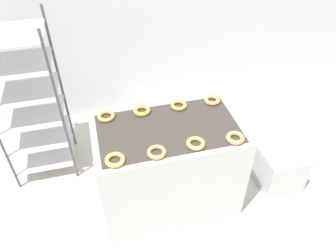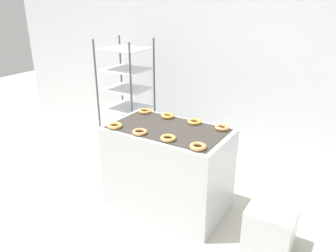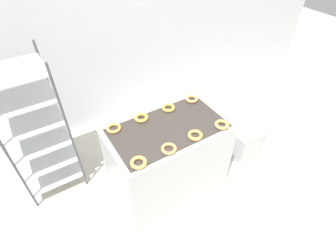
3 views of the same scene
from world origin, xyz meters
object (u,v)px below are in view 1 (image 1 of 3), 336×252
object	(u,v)px
fryer_machine	(168,166)
donut_far_midright	(179,105)
donut_near_left	(115,160)
donut_near_right	(235,138)
donut_near_midright	(196,143)
donut_far_right	(212,100)
baking_rack_cart	(29,102)
donut_near_midleft	(157,152)
glaze_bin	(279,168)
donut_far_left	(106,116)
donut_far_midleft	(142,110)

from	to	relation	value
fryer_machine	donut_far_midright	size ratio (longest dim) A/B	8.48
donut_near_left	donut_near_right	distance (m)	0.91
donut_near_midright	donut_far_right	bearing A→B (deg)	57.30
donut_near_right	donut_far_right	world-z (taller)	same
fryer_machine	baking_rack_cart	xyz separation A→B (m)	(-1.11, 0.75, 0.37)
fryer_machine	donut_near_midleft	xyz separation A→B (m)	(-0.15, -0.26, 0.46)
glaze_bin	donut_near_midleft	xyz separation A→B (m)	(-1.25, -0.17, 0.70)
baking_rack_cart	donut_far_midright	xyz separation A→B (m)	(1.27, -0.50, 0.09)
fryer_machine	donut_far_midright	bearing A→B (deg)	57.32
donut_near_midleft	donut_far_right	bearing A→B (deg)	39.31
donut_near_left	donut_far_left	world-z (taller)	donut_near_left
donut_near_right	donut_far_left	bearing A→B (deg)	150.66
fryer_machine	donut_far_right	size ratio (longest dim) A/B	8.43
glaze_bin	donut_far_right	world-z (taller)	donut_far_right
fryer_machine	donut_far_left	size ratio (longest dim) A/B	8.33
donut_near_left	donut_far_midright	bearing A→B (deg)	39.66
donut_near_midleft	donut_far_midright	distance (m)	0.60
donut_near_midright	glaze_bin	bearing A→B (deg)	9.26
fryer_machine	donut_far_midright	distance (m)	0.54
donut_far_left	glaze_bin	bearing A→B (deg)	-12.41
fryer_machine	donut_near_midleft	size ratio (longest dim) A/B	8.35
baking_rack_cart	donut_near_midleft	xyz separation A→B (m)	(0.96, -1.01, 0.09)
baking_rack_cart	donut_near_midleft	size ratio (longest dim) A/B	11.03
baking_rack_cart	glaze_bin	distance (m)	2.44
fryer_machine	baking_rack_cart	world-z (taller)	baking_rack_cart
donut_near_midleft	donut_far_left	bearing A→B (deg)	120.79
fryer_machine	donut_near_right	size ratio (longest dim) A/B	8.33
donut_near_midright	donut_far_midleft	bearing A→B (deg)	122.07
donut_near_midright	donut_far_midright	distance (m)	0.49
fryer_machine	donut_far_midleft	bearing A→B (deg)	122.35
donut_far_midleft	fryer_machine	bearing A→B (deg)	-57.65
donut_near_left	donut_near_right	bearing A→B (deg)	-0.04
donut_near_right	donut_far_midright	world-z (taller)	donut_near_right
donut_far_left	donut_far_midleft	world-z (taller)	donut_far_midleft
fryer_machine	donut_far_midright	world-z (taller)	donut_far_midright
donut_near_midright	donut_far_midright	bearing A→B (deg)	88.85
donut_far_midright	donut_far_right	xyz separation A→B (m)	(0.30, -0.00, 0.00)
fryer_machine	glaze_bin	world-z (taller)	fryer_machine
donut_near_left	glaze_bin	bearing A→B (deg)	6.36
donut_near_midleft	donut_far_midleft	xyz separation A→B (m)	(-0.01, 0.51, 0.00)
donut_far_left	donut_far_right	size ratio (longest dim) A/B	1.01
donut_near_midleft	donut_far_right	distance (m)	0.79
glaze_bin	donut_far_left	world-z (taller)	donut_far_left
donut_near_midright	donut_near_right	size ratio (longest dim) A/B	0.99
donut_far_left	donut_far_midleft	bearing A→B (deg)	-0.40
donut_far_midleft	donut_near_midright	bearing A→B (deg)	-57.93
donut_far_midleft	donut_near_right	bearing A→B (deg)	-39.69
donut_near_right	glaze_bin	bearing A→B (deg)	15.19
donut_near_left	donut_far_midright	world-z (taller)	same
glaze_bin	donut_near_right	xyz separation A→B (m)	(-0.64, -0.17, 0.70)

